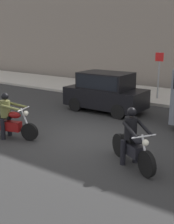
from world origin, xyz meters
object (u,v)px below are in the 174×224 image
object	(u,v)px
street_sign_post	(159,71)
motorcycle_with_rider_black_leather	(132,143)
motorcycle_with_rider_olive	(9,120)
parked_hatchback_black	(105,91)

from	to	relation	value
street_sign_post	motorcycle_with_rider_black_leather	bearing A→B (deg)	-72.17
motorcycle_with_rider_olive	motorcycle_with_rider_black_leather	bearing A→B (deg)	5.67
motorcycle_with_rider_black_leather	motorcycle_with_rider_olive	distance (m)	4.47
street_sign_post	motorcycle_with_rider_olive	bearing A→B (deg)	-102.45
parked_hatchback_black	street_sign_post	bearing A→B (deg)	72.08
parked_hatchback_black	street_sign_post	size ratio (longest dim) A/B	1.51
motorcycle_with_rider_olive	street_sign_post	world-z (taller)	street_sign_post
motorcycle_with_rider_black_leather	street_sign_post	bearing A→B (deg)	107.83
motorcycle_with_rider_olive	street_sign_post	bearing A→B (deg)	77.55
motorcycle_with_rider_black_leather	street_sign_post	world-z (taller)	street_sign_post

